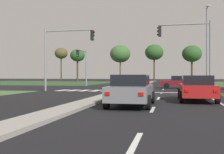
{
  "coord_description": "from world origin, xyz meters",
  "views": [
    {
      "loc": [
        4.24,
        -1.28,
        1.45
      ],
      "look_at": [
        -2.79,
        31.81,
        1.32
      ],
      "focal_mm": 44.04,
      "sensor_mm": 36.0,
      "label": 1
    }
  ],
  "objects_px": {
    "treeline_fourth": "(154,52)",
    "street_lamp_second": "(207,43)",
    "traffic_signal_far_left": "(83,61)",
    "treeline_second": "(77,56)",
    "car_blue_second": "(125,80)",
    "traffic_signal_near_left": "(63,48)",
    "car_grey_fifth": "(131,90)",
    "treeline_third": "(120,54)",
    "traffic_signal_near_right": "(191,44)",
    "treeline_near": "(61,54)",
    "car_red_near": "(197,88)",
    "treeline_fifth": "(192,54)",
    "car_maroon_fourth": "(178,82)"
  },
  "relations": [
    {
      "from": "treeline_fourth",
      "to": "street_lamp_second",
      "type": "bearing_deg",
      "value": -76.12
    },
    {
      "from": "traffic_signal_far_left",
      "to": "treeline_second",
      "type": "distance_m",
      "value": 30.17
    },
    {
      "from": "car_blue_second",
      "to": "traffic_signal_near_left",
      "type": "distance_m",
      "value": 16.71
    },
    {
      "from": "traffic_signal_far_left",
      "to": "traffic_signal_near_left",
      "type": "bearing_deg",
      "value": -81.39
    },
    {
      "from": "car_grey_fifth",
      "to": "traffic_signal_near_left",
      "type": "distance_m",
      "value": 14.58
    },
    {
      "from": "car_blue_second",
      "to": "treeline_third",
      "type": "xyz_separation_m",
      "value": [
        -5.63,
        26.76,
        6.15
      ]
    },
    {
      "from": "car_blue_second",
      "to": "traffic_signal_near_right",
      "type": "height_order",
      "value": "traffic_signal_near_right"
    },
    {
      "from": "treeline_near",
      "to": "treeline_third",
      "type": "xyz_separation_m",
      "value": [
        16.2,
        -1.2,
        -0.45
      ]
    },
    {
      "from": "traffic_signal_near_left",
      "to": "car_red_near",
      "type": "bearing_deg",
      "value": -35.13
    },
    {
      "from": "treeline_second",
      "to": "treeline_near",
      "type": "bearing_deg",
      "value": 145.31
    },
    {
      "from": "street_lamp_second",
      "to": "treeline_third",
      "type": "relative_size",
      "value": 1.03
    },
    {
      "from": "car_blue_second",
      "to": "treeline_third",
      "type": "bearing_deg",
      "value": -78.12
    },
    {
      "from": "car_red_near",
      "to": "street_lamp_second",
      "type": "height_order",
      "value": "street_lamp_second"
    },
    {
      "from": "traffic_signal_far_left",
      "to": "treeline_fourth",
      "type": "height_order",
      "value": "treeline_fourth"
    },
    {
      "from": "treeline_second",
      "to": "car_grey_fifth",
      "type": "bearing_deg",
      "value": -68.16
    },
    {
      "from": "street_lamp_second",
      "to": "treeline_third",
      "type": "bearing_deg",
      "value": 115.54
    },
    {
      "from": "street_lamp_second",
      "to": "treeline_second",
      "type": "bearing_deg",
      "value": 130.29
    },
    {
      "from": "street_lamp_second",
      "to": "treeline_second",
      "type": "relative_size",
      "value": 1.16
    },
    {
      "from": "traffic_signal_far_left",
      "to": "car_grey_fifth",
      "type": "bearing_deg",
      "value": -66.71
    },
    {
      "from": "treeline_near",
      "to": "treeline_fifth",
      "type": "xyz_separation_m",
      "value": [
        33.31,
        -3.2,
        -0.89
      ]
    },
    {
      "from": "car_red_near",
      "to": "treeline_third",
      "type": "height_order",
      "value": "treeline_third"
    },
    {
      "from": "car_grey_fifth",
      "to": "traffic_signal_near_right",
      "type": "bearing_deg",
      "value": 72.58
    },
    {
      "from": "treeline_near",
      "to": "car_maroon_fourth",
      "type": "bearing_deg",
      "value": -50.52
    },
    {
      "from": "car_blue_second",
      "to": "treeline_fifth",
      "type": "relative_size",
      "value": 0.54
    },
    {
      "from": "car_maroon_fourth",
      "to": "treeline_near",
      "type": "xyz_separation_m",
      "value": [
        -29.37,
        35.66,
        6.65
      ]
    },
    {
      "from": "treeline_second",
      "to": "treeline_third",
      "type": "bearing_deg",
      "value": 16.19
    },
    {
      "from": "car_red_near",
      "to": "traffic_signal_far_left",
      "type": "bearing_deg",
      "value": 123.93
    },
    {
      "from": "traffic_signal_near_right",
      "to": "traffic_signal_far_left",
      "type": "bearing_deg",
      "value": 139.37
    },
    {
      "from": "traffic_signal_near_right",
      "to": "treeline_second",
      "type": "xyz_separation_m",
      "value": [
        -24.2,
        39.8,
        2.2
      ]
    },
    {
      "from": "treeline_second",
      "to": "car_blue_second",
      "type": "bearing_deg",
      "value": -56.4
    },
    {
      "from": "car_blue_second",
      "to": "treeline_second",
      "type": "relative_size",
      "value": 0.57
    },
    {
      "from": "treeline_near",
      "to": "car_grey_fifth",
      "type": "bearing_deg",
      "value": -64.4
    },
    {
      "from": "traffic_signal_near_left",
      "to": "treeline_second",
      "type": "height_order",
      "value": "treeline_second"
    },
    {
      "from": "car_blue_second",
      "to": "traffic_signal_far_left",
      "type": "relative_size",
      "value": 0.89
    },
    {
      "from": "car_grey_fifth",
      "to": "traffic_signal_near_right",
      "type": "distance_m",
      "value": 12.59
    },
    {
      "from": "treeline_fifth",
      "to": "traffic_signal_far_left",
      "type": "bearing_deg",
      "value": -119.92
    },
    {
      "from": "car_blue_second",
      "to": "car_maroon_fourth",
      "type": "xyz_separation_m",
      "value": [
        7.55,
        -7.69,
        -0.04
      ]
    },
    {
      "from": "traffic_signal_near_right",
      "to": "treeline_fourth",
      "type": "xyz_separation_m",
      "value": [
        -5.45,
        40.12,
        2.71
      ]
    },
    {
      "from": "treeline_near",
      "to": "treeline_fifth",
      "type": "relative_size",
      "value": 1.06
    },
    {
      "from": "treeline_fourth",
      "to": "treeline_fifth",
      "type": "relative_size",
      "value": 1.04
    },
    {
      "from": "car_grey_fifth",
      "to": "traffic_signal_far_left",
      "type": "height_order",
      "value": "traffic_signal_far_left"
    },
    {
      "from": "car_blue_second",
      "to": "treeline_fifth",
      "type": "xyz_separation_m",
      "value": [
        11.48,
        24.76,
        5.72
      ]
    },
    {
      "from": "car_grey_fifth",
      "to": "traffic_signal_far_left",
      "type": "bearing_deg",
      "value": 113.29
    },
    {
      "from": "car_maroon_fourth",
      "to": "treeline_third",
      "type": "distance_m",
      "value": 37.4
    },
    {
      "from": "treeline_near",
      "to": "street_lamp_second",
      "type": "bearing_deg",
      "value": -47.45
    },
    {
      "from": "car_red_near",
      "to": "treeline_fifth",
      "type": "bearing_deg",
      "value": 86.04
    },
    {
      "from": "car_red_near",
      "to": "car_grey_fifth",
      "type": "height_order",
      "value": "car_grey_fifth"
    },
    {
      "from": "treeline_third",
      "to": "traffic_signal_near_left",
      "type": "bearing_deg",
      "value": -87.11
    },
    {
      "from": "car_blue_second",
      "to": "treeline_third",
      "type": "height_order",
      "value": "treeline_third"
    },
    {
      "from": "treeline_third",
      "to": "treeline_fourth",
      "type": "xyz_separation_m",
      "value": [
        8.56,
        -2.64,
        -0.0
      ]
    }
  ]
}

